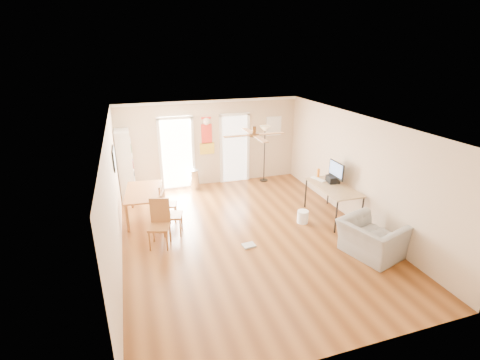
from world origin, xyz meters
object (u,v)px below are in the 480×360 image
object	(u,v)px
armchair	(371,239)
wastebasket_a	(303,217)
dining_chair_near	(159,225)
dining_table	(145,204)
printer	(333,179)
torchiere_lamp	(264,154)
dining_chair_right_b	(172,213)
trash_can	(195,179)
computer_desk	(332,202)
bookshelf	(125,164)
dining_chair_right_a	(168,202)

from	to	relation	value
armchair	wastebasket_a	bearing A→B (deg)	4.74
dining_chair_near	wastebasket_a	distance (m)	3.45
dining_table	printer	bearing A→B (deg)	-13.83
torchiere_lamp	dining_table	bearing A→B (deg)	-158.13
dining_chair_right_b	trash_can	distance (m)	2.72
computer_desk	armchair	bearing A→B (deg)	-95.33
bookshelf	armchair	size ratio (longest dim) A/B	1.70
printer	dining_chair_right_b	bearing A→B (deg)	-172.71
trash_can	printer	size ratio (longest dim) A/B	1.91
bookshelf	computer_desk	xyz separation A→B (m)	(4.85, -2.97, -0.56)
dining_chair_right_a	printer	distance (m)	4.17
dining_table	torchiere_lamp	size ratio (longest dim) A/B	0.82
dining_chair_near	computer_desk	bearing A→B (deg)	18.39
torchiere_lamp	armchair	size ratio (longest dim) A/B	1.56
dining_chair_right_b	trash_can	bearing A→B (deg)	-7.38
dining_table	dining_chair_right_a	size ratio (longest dim) A/B	1.59
torchiere_lamp	wastebasket_a	world-z (taller)	torchiere_lamp
bookshelf	dining_chair_right_a	world-z (taller)	bookshelf
dining_chair_right_a	dining_chair_near	world-z (taller)	dining_chair_near
dining_chair_near	printer	distance (m)	4.43
torchiere_lamp	armchair	xyz separation A→B (m)	(0.51, -4.68, -0.52)
bookshelf	wastebasket_a	bearing A→B (deg)	-33.19
trash_can	computer_desk	size ratio (longest dim) A/B	0.39
bookshelf	dining_chair_near	bearing A→B (deg)	-75.33
dining_chair_right_a	printer	world-z (taller)	printer
bookshelf	dining_table	size ratio (longest dim) A/B	1.34
bookshelf	printer	world-z (taller)	bookshelf
dining_chair_near	armchair	world-z (taller)	dining_chair_near
computer_desk	trash_can	bearing A→B (deg)	134.96
trash_can	printer	world-z (taller)	printer
dining_chair_right_a	dining_chair_right_b	bearing A→B (deg)	-167.08
dining_table	wastebasket_a	xyz separation A→B (m)	(3.64, -1.45, -0.21)
wastebasket_a	dining_chair_right_b	bearing A→B (deg)	171.67
armchair	dining_chair_near	bearing A→B (deg)	51.30
bookshelf	dining_chair_right_a	xyz separation A→B (m)	(0.93, -1.83, -0.52)
dining_table	computer_desk	size ratio (longest dim) A/B	0.94
printer	dining_chair_right_a	bearing A→B (deg)	176.97
dining_chair_right_b	computer_desk	bearing A→B (deg)	-81.79
wastebasket_a	dining_chair_right_a	bearing A→B (deg)	158.85
dining_chair_right_a	dining_chair_near	distance (m)	1.28
bookshelf	printer	bearing A→B (deg)	-24.72
printer	armchair	bearing A→B (deg)	-89.31
bookshelf	dining_chair_near	world-z (taller)	bookshelf
bookshelf	wastebasket_a	xyz separation A→B (m)	(4.02, -3.02, -0.82)
dining_chair_right_a	dining_chair_right_b	xyz separation A→B (m)	(0.00, -0.74, 0.05)
bookshelf	dining_chair_right_a	size ratio (longest dim) A/B	2.13
dining_chair_right_a	dining_chair_right_b	size ratio (longest dim) A/B	0.89
trash_can	torchiere_lamp	world-z (taller)	torchiere_lamp
dining_chair_near	trash_can	distance (m)	3.30
torchiere_lamp	bookshelf	bearing A→B (deg)	179.33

